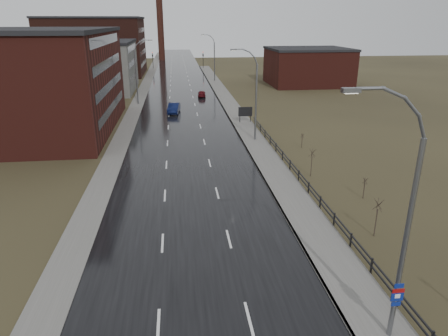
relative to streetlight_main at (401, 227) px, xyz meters
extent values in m
cube|color=black|center=(-8.47, 58.00, -6.03)|extent=(14.00, 300.00, 0.06)
cube|color=#595651|center=(0.13, 33.00, -5.97)|extent=(3.20, 180.00, 0.18)
cube|color=slate|center=(-1.39, 33.00, -5.97)|extent=(0.16, 180.00, 0.18)
cube|color=#595651|center=(-16.67, 58.00, -6.00)|extent=(2.40, 260.00, 0.12)
cube|color=#471914|center=(-29.47, 43.00, 0.44)|extent=(22.00, 28.00, 13.00)
cube|color=black|center=(-29.47, 43.00, 7.19)|extent=(22.44, 28.56, 0.50)
cube|color=black|center=(-18.49, 43.00, -3.06)|extent=(0.06, 22.40, 1.20)
cube|color=black|center=(-18.49, 43.00, -0.06)|extent=(0.06, 22.40, 1.20)
cube|color=black|center=(-18.49, 43.00, 2.94)|extent=(0.06, 22.40, 1.20)
cube|color=black|center=(-18.49, 43.00, 5.94)|extent=(0.06, 22.40, 1.20)
cube|color=slate|center=(-26.47, 76.00, -1.06)|extent=(16.00, 20.00, 10.00)
cube|color=black|center=(-26.47, 76.00, 4.19)|extent=(16.32, 20.40, 0.50)
cube|color=black|center=(-18.49, 76.00, -3.06)|extent=(0.06, 16.00, 1.20)
cube|color=black|center=(-18.49, 76.00, -0.06)|extent=(0.06, 16.00, 1.20)
cube|color=black|center=(-18.49, 76.00, 2.94)|extent=(0.06, 16.00, 1.20)
cube|color=#331611|center=(-31.47, 106.00, 1.44)|extent=(26.00, 24.00, 15.00)
cube|color=black|center=(-31.47, 106.00, 9.19)|extent=(26.52, 24.48, 0.50)
cube|color=black|center=(-18.49, 106.00, -3.06)|extent=(0.06, 19.20, 1.20)
cube|color=black|center=(-18.49, 106.00, -0.06)|extent=(0.06, 19.20, 1.20)
cube|color=black|center=(-18.49, 106.00, 2.94)|extent=(0.06, 19.20, 1.20)
cube|color=black|center=(-18.49, 106.00, 5.94)|extent=(0.06, 19.20, 1.20)
cube|color=#471914|center=(21.83, 80.00, -2.06)|extent=(18.00, 16.00, 8.00)
cube|color=black|center=(21.83, 80.00, 2.19)|extent=(18.36, 16.32, 0.50)
cylinder|color=#331611|center=(-14.47, 148.00, 8.94)|extent=(2.40, 2.40, 30.00)
cylinder|color=slate|center=(0.33, 0.00, -1.06)|extent=(0.24, 0.24, 10.00)
cylinder|color=slate|center=(0.14, 0.00, 4.40)|extent=(0.57, 0.14, 1.12)
cylinder|color=slate|center=(-0.41, 0.00, 5.22)|extent=(0.91, 0.14, 0.91)
cylinder|color=slate|center=(-1.22, 0.00, 5.76)|extent=(1.12, 0.14, 0.57)
cylinder|color=slate|center=(-2.19, 0.00, 5.95)|extent=(1.15, 0.14, 0.14)
cube|color=slate|center=(-2.94, 0.00, 5.90)|extent=(0.70, 0.28, 0.18)
cube|color=silver|center=(-2.94, 0.00, 5.80)|extent=(0.50, 0.20, 0.04)
cube|color=navy|center=(0.33, -0.12, -3.01)|extent=(0.45, 0.04, 0.22)
cube|color=navy|center=(0.33, -0.12, -3.51)|extent=(0.60, 0.04, 0.65)
cube|color=maroon|center=(0.33, -0.13, -3.28)|extent=(0.60, 0.04, 0.20)
cube|color=navy|center=(0.33, -0.12, -4.01)|extent=(0.45, 0.04, 0.22)
cube|color=silver|center=(0.33, -0.14, -3.56)|extent=(0.26, 0.02, 0.22)
cylinder|color=slate|center=(0.33, 34.00, -1.31)|extent=(0.24, 0.24, 9.50)
cylinder|color=slate|center=(0.16, 34.00, 3.84)|extent=(0.51, 0.14, 0.98)
cylinder|color=slate|center=(-0.32, 34.00, 4.56)|extent=(0.81, 0.14, 0.81)
cylinder|color=slate|center=(-1.03, 34.00, 5.04)|extent=(0.98, 0.14, 0.51)
cylinder|color=slate|center=(-1.87, 34.00, 5.20)|extent=(1.01, 0.14, 0.14)
cube|color=slate|center=(-2.56, 34.00, 5.15)|extent=(0.70, 0.28, 0.18)
cube|color=silver|center=(-2.56, 34.00, 5.05)|extent=(0.50, 0.20, 0.04)
cylinder|color=slate|center=(-16.47, 60.00, -1.31)|extent=(0.24, 0.24, 9.50)
cylinder|color=slate|center=(-16.30, 60.00, 3.84)|extent=(0.51, 0.14, 0.98)
cylinder|color=slate|center=(-15.83, 60.00, 4.56)|extent=(0.81, 0.14, 0.81)
cylinder|color=slate|center=(-15.11, 60.00, 5.04)|extent=(0.98, 0.14, 0.51)
cylinder|color=slate|center=(-14.27, 60.00, 5.20)|extent=(1.01, 0.14, 0.14)
cube|color=slate|center=(-13.59, 60.00, 5.15)|extent=(0.70, 0.28, 0.18)
cube|color=silver|center=(-13.59, 60.00, 5.05)|extent=(0.50, 0.20, 0.04)
cylinder|color=slate|center=(0.33, 88.00, -1.31)|extent=(0.24, 0.24, 9.50)
cylinder|color=slate|center=(0.16, 88.00, 3.84)|extent=(0.51, 0.14, 0.98)
cylinder|color=slate|center=(-0.32, 88.00, 4.56)|extent=(0.81, 0.14, 0.81)
cylinder|color=slate|center=(-1.03, 88.00, 5.04)|extent=(0.98, 0.14, 0.51)
cylinder|color=slate|center=(-1.87, 88.00, 5.20)|extent=(1.01, 0.14, 0.14)
cube|color=slate|center=(-2.56, 88.00, 5.15)|extent=(0.70, 0.28, 0.18)
cube|color=silver|center=(-2.56, 88.00, 5.05)|extent=(0.50, 0.20, 0.04)
cube|color=black|center=(1.83, 2.00, -5.51)|extent=(0.10, 0.10, 1.10)
cube|color=black|center=(1.83, 5.00, -5.51)|extent=(0.10, 0.10, 1.10)
cube|color=black|center=(1.83, 8.00, -5.51)|extent=(0.10, 0.10, 1.10)
cube|color=black|center=(1.83, 11.00, -5.51)|extent=(0.10, 0.10, 1.10)
cube|color=black|center=(1.83, 14.00, -5.51)|extent=(0.10, 0.10, 1.10)
cube|color=black|center=(1.83, 17.00, -5.51)|extent=(0.10, 0.10, 1.10)
cube|color=black|center=(1.83, 20.00, -5.51)|extent=(0.10, 0.10, 1.10)
cube|color=black|center=(1.83, 23.00, -5.51)|extent=(0.10, 0.10, 1.10)
cube|color=black|center=(1.83, 26.00, -5.51)|extent=(0.10, 0.10, 1.10)
cube|color=black|center=(1.83, 29.00, -5.51)|extent=(0.10, 0.10, 1.10)
cube|color=black|center=(1.83, 32.00, -5.51)|extent=(0.10, 0.10, 1.10)
cube|color=black|center=(1.83, 35.00, -5.51)|extent=(0.10, 0.10, 1.10)
cube|color=black|center=(1.83, 38.00, -5.51)|extent=(0.10, 0.10, 1.10)
cube|color=black|center=(1.83, 41.00, -5.51)|extent=(0.10, 0.10, 1.10)
cube|color=black|center=(1.83, 16.50, -5.11)|extent=(0.08, 53.00, 0.10)
cube|color=black|center=(1.83, 16.50, -5.51)|extent=(0.08, 53.00, 0.10)
cylinder|color=#382D23|center=(4.17, 9.31, -5.01)|extent=(0.08, 0.08, 2.11)
cylinder|color=#382D23|center=(4.22, 9.31, -3.64)|extent=(0.04, 0.71, 0.83)
cylinder|color=#382D23|center=(4.18, 9.35, -3.64)|extent=(0.67, 0.26, 0.84)
cylinder|color=#382D23|center=(4.13, 9.33, -3.64)|extent=(0.40, 0.60, 0.85)
cylinder|color=#382D23|center=(4.13, 9.28, -3.64)|extent=(0.40, 0.60, 0.85)
cylinder|color=#382D23|center=(4.18, 9.26, -3.64)|extent=(0.67, 0.26, 0.84)
cylinder|color=#382D23|center=(6.23, 15.51, -5.35)|extent=(0.08, 0.08, 1.41)
cylinder|color=#382D23|center=(6.28, 15.51, -4.43)|extent=(0.04, 0.48, 0.56)
cylinder|color=#382D23|center=(6.24, 15.56, -4.43)|extent=(0.46, 0.19, 0.57)
cylinder|color=#382D23|center=(6.19, 15.54, -4.43)|extent=(0.28, 0.41, 0.58)
cylinder|color=#382D23|center=(6.19, 15.48, -4.43)|extent=(0.28, 0.41, 0.58)
cylinder|color=#382D23|center=(6.24, 15.47, -4.43)|extent=(0.46, 0.19, 0.57)
cylinder|color=#382D23|center=(3.40, 21.09, -5.02)|extent=(0.08, 0.08, 2.09)
cylinder|color=#382D23|center=(3.45, 21.09, -3.66)|extent=(0.04, 0.70, 0.82)
cylinder|color=#382D23|center=(3.41, 21.14, -3.66)|extent=(0.66, 0.26, 0.83)
cylinder|color=#382D23|center=(3.36, 21.12, -3.66)|extent=(0.39, 0.59, 0.84)
cylinder|color=#382D23|center=(3.36, 21.06, -3.66)|extent=(0.39, 0.59, 0.84)
cylinder|color=#382D23|center=(3.41, 21.04, -3.66)|extent=(0.66, 0.26, 0.83)
cylinder|color=#382D23|center=(5.38, 30.46, -5.42)|extent=(0.08, 0.08, 1.27)
cylinder|color=#382D23|center=(5.43, 30.46, -4.59)|extent=(0.04, 0.44, 0.51)
cylinder|color=#382D23|center=(5.39, 30.51, -4.59)|extent=(0.42, 0.17, 0.52)
cylinder|color=#382D23|center=(5.34, 30.49, -4.59)|extent=(0.26, 0.37, 0.52)
cylinder|color=#382D23|center=(5.34, 30.44, -4.59)|extent=(0.26, 0.37, 0.52)
cylinder|color=#382D23|center=(5.39, 30.42, -4.59)|extent=(0.42, 0.17, 0.52)
cube|color=black|center=(-0.17, 43.43, -5.16)|extent=(0.10, 0.10, 1.80)
cube|color=black|center=(1.42, 43.43, -5.16)|extent=(0.10, 0.10, 1.80)
cube|color=silver|center=(0.63, 43.38, -4.31)|extent=(1.99, 0.08, 1.30)
cube|color=black|center=(0.63, 43.33, -4.31)|extent=(2.09, 0.04, 1.40)
cylinder|color=black|center=(-16.47, 118.00, -3.46)|extent=(0.16, 0.16, 5.20)
imported|color=black|center=(-16.47, 118.00, -1.31)|extent=(0.58, 2.73, 1.10)
sphere|color=#FF190C|center=(-16.47, 117.85, -1.01)|extent=(0.18, 0.18, 0.18)
cylinder|color=black|center=(-0.47, 118.00, -3.46)|extent=(0.16, 0.16, 5.20)
imported|color=black|center=(-0.47, 118.00, -1.31)|extent=(0.58, 2.73, 1.10)
sphere|color=#FF190C|center=(-0.47, 117.85, -1.01)|extent=(0.18, 0.18, 0.18)
imported|color=#0B133A|center=(-9.94, 51.50, -5.26)|extent=(2.26, 5.04, 1.61)
imported|color=#520D14|center=(-4.39, 65.91, -5.41)|extent=(1.76, 3.89, 1.29)
camera|label=1|loc=(-9.39, -14.24, 8.32)|focal=32.00mm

